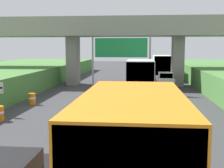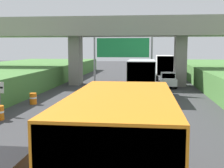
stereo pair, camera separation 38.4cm
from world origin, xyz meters
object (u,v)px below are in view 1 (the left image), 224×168
Objects in this scene: overhead_highway_sign at (121,52)px; car_white at (165,80)px; truck_silver at (140,76)px; truck_blue at (161,66)px; truck_orange at (133,146)px; construction_barrel_3 at (32,99)px.

car_white is at bearing 44.77° from overhead_highway_sign.
overhead_highway_sign is at bearing 123.78° from truck_silver.
truck_orange is (-3.05, -35.46, 0.00)m from truck_blue.
overhead_highway_sign is 0.81× the size of truck_blue.
overhead_highway_sign reaches higher than car_white.
car_white is 16.39m from construction_barrel_3.
truck_silver is at bearing 25.52° from construction_barrel_3.
construction_barrel_3 is (-11.43, -11.74, -0.40)m from car_white.
car_white is (2.87, 7.65, -1.08)m from truck_silver.
truck_blue is 23.40m from construction_barrel_3.
truck_orange is at bearing -60.84° from construction_barrel_3.
overhead_highway_sign is at bearing -135.23° from car_white.
truck_orange is at bearing -96.34° from car_white.
truck_blue is at bearing 79.77° from truck_silver.
truck_silver is 1.00× the size of truck_orange.
overhead_highway_sign is 1.43× the size of car_white.
truck_blue is 1.78× the size of car_white.
truck_blue is 16.50m from truck_silver.
construction_barrel_3 is at bearing -133.53° from overhead_highway_sign.
overhead_highway_sign reaches higher than truck_orange.
truck_blue is at bearing 85.08° from truck_orange.
truck_orange reaches higher than construction_barrel_3.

